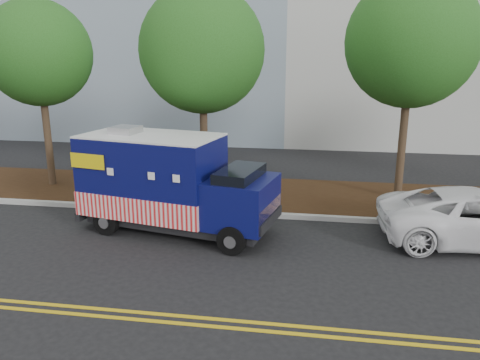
# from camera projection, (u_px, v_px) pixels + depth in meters

# --- Properties ---
(ground) EXTENTS (120.00, 120.00, 0.00)m
(ground) POSITION_uv_depth(u_px,v_px,m) (187.00, 230.00, 13.45)
(ground) COLOR black
(ground) RESTS_ON ground
(curb) EXTENTS (120.00, 0.18, 0.15)m
(curb) POSITION_uv_depth(u_px,v_px,m) (198.00, 211.00, 14.76)
(curb) COLOR #9E9E99
(curb) RESTS_ON ground
(mulch_strip) EXTENTS (120.00, 4.00, 0.15)m
(mulch_strip) POSITION_uv_depth(u_px,v_px,m) (212.00, 192.00, 16.76)
(mulch_strip) COLOR black
(mulch_strip) RESTS_ON ground
(centerline_near) EXTENTS (120.00, 0.10, 0.01)m
(centerline_near) POSITION_uv_depth(u_px,v_px,m) (127.00, 311.00, 9.21)
(centerline_near) COLOR gold
(centerline_near) RESTS_ON ground
(centerline_far) EXTENTS (120.00, 0.10, 0.01)m
(centerline_far) POSITION_uv_depth(u_px,v_px,m) (122.00, 318.00, 8.97)
(centerline_far) COLOR gold
(centerline_far) RESTS_ON ground
(tree_a) EXTENTS (3.68, 3.68, 6.74)m
(tree_a) POSITION_uv_depth(u_px,v_px,m) (39.00, 54.00, 16.32)
(tree_a) COLOR #38281C
(tree_a) RESTS_ON ground
(tree_b) EXTENTS (4.09, 4.09, 7.04)m
(tree_b) POSITION_uv_depth(u_px,v_px,m) (202.00, 50.00, 15.15)
(tree_b) COLOR #38281C
(tree_b) RESTS_ON ground
(tree_c) EXTENTS (4.13, 4.13, 7.31)m
(tree_c) POSITION_uv_depth(u_px,v_px,m) (412.00, 42.00, 14.58)
(tree_c) COLOR #38281C
(tree_c) RESTS_ON ground
(sign_post) EXTENTS (0.06, 0.06, 2.40)m
(sign_post) POSITION_uv_depth(u_px,v_px,m) (93.00, 169.00, 15.43)
(sign_post) COLOR #473828
(sign_post) RESTS_ON ground
(food_truck) EXTENTS (5.83, 3.11, 2.92)m
(food_truck) POSITION_uv_depth(u_px,v_px,m) (168.00, 186.00, 13.09)
(food_truck) COLOR black
(food_truck) RESTS_ON ground
(white_car) EXTENTS (5.32, 2.70, 1.44)m
(white_car) POSITION_uv_depth(u_px,v_px,m) (480.00, 217.00, 12.33)
(white_car) COLOR white
(white_car) RESTS_ON ground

